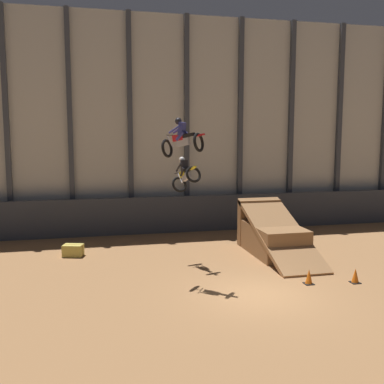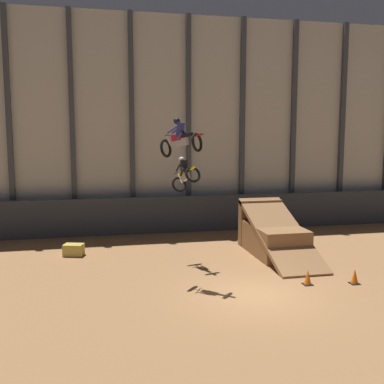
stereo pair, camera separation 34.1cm
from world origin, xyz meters
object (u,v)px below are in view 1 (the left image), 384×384
Objects in this scene: hay_bale_trackside at (73,250)px; traffic_cone_arena_edge at (309,277)px; rider_bike_right_air at (185,175)px; dirt_ramp at (271,235)px; rider_bike_left_air at (182,139)px; traffic_cone_near_ramp at (355,276)px.

traffic_cone_arena_edge is at bearing -34.56° from hay_bale_trackside.
rider_bike_right_air is 1.75× the size of hay_bale_trackside.
dirt_ramp is 7.64m from rider_bike_left_air.
rider_bike_left_air is 1.63× the size of hay_bale_trackside.
traffic_cone_arena_edge is (-1.83, 0.28, 0.00)m from traffic_cone_near_ramp.
traffic_cone_arena_edge is at bearing -95.51° from dirt_ramp.
rider_bike_right_air is 6.59m from hay_bale_trackside.
traffic_cone_near_ramp reaches higher than hay_bale_trackside.
rider_bike_left_air is 0.93× the size of rider_bike_right_air.
dirt_ramp is 5.52m from rider_bike_right_air.
rider_bike_left_air is at bearing -148.02° from dirt_ramp.
dirt_ramp is 4.82m from traffic_cone_arena_edge.
rider_bike_left_air is at bearing 164.08° from traffic_cone_near_ramp.
traffic_cone_near_ramp is at bearing -64.82° from rider_bike_left_air.
traffic_cone_arena_edge is (-0.46, -4.77, -0.57)m from dirt_ramp.
rider_bike_right_air is 3.13× the size of traffic_cone_near_ramp.
traffic_cone_near_ramp is at bearing -52.59° from rider_bike_right_air.
traffic_cone_arena_edge reaches higher than hay_bale_trackside.
rider_bike_right_air reaches higher than traffic_cone_arena_edge.
traffic_cone_arena_edge is 0.56× the size of hay_bale_trackside.
hay_bale_trackside is at bearing 139.51° from rider_bike_right_air.
rider_bike_right_air is at bearing 135.25° from traffic_cone_arena_edge.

